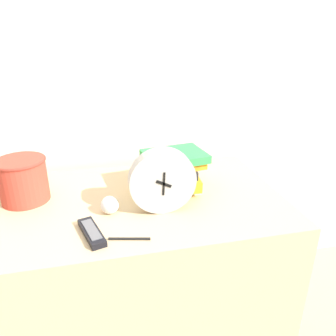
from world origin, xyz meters
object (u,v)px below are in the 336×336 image
at_px(desk_clock, 162,181).
at_px(crumpled_paper_ball, 110,205).
at_px(pen, 129,239).
at_px(basket, 23,179).
at_px(book_stack, 173,170).
at_px(tv_remote, 92,232).

height_order(desk_clock, crumpled_paper_ball, desk_clock).
xyz_separation_m(crumpled_paper_ball, pen, (0.05, -0.17, -0.03)).
relative_size(desk_clock, crumpled_paper_ball, 3.69).
distance_m(desk_clock, pen, 0.23).
bearing_deg(crumpled_paper_ball, desk_clock, -8.25).
height_order(basket, crumpled_paper_ball, basket).
relative_size(book_stack, crumpled_paper_ball, 4.10).
distance_m(book_stack, tv_remote, 0.42).
distance_m(desk_clock, tv_remote, 0.29).
height_order(book_stack, crumpled_paper_ball, book_stack).
xyz_separation_m(desk_clock, basket, (-0.49, 0.19, -0.03)).
bearing_deg(tv_remote, desk_clock, 21.65).
relative_size(desk_clock, pen, 1.82).
xyz_separation_m(tv_remote, pen, (0.11, -0.05, -0.01)).
height_order(desk_clock, pen, desk_clock).
height_order(desk_clock, tv_remote, desk_clock).
bearing_deg(tv_remote, pen, -24.09).
bearing_deg(desk_clock, pen, -132.42).
height_order(book_stack, basket, basket).
bearing_deg(book_stack, crumpled_paper_ball, -152.79).
xyz_separation_m(book_stack, pen, (-0.21, -0.31, -0.08)).
height_order(desk_clock, book_stack, desk_clock).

